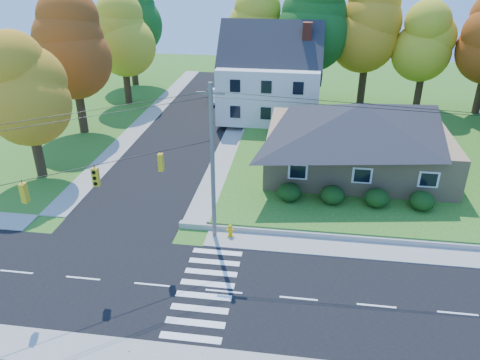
% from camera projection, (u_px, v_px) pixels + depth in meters
% --- Properties ---
extents(ground, '(120.00, 120.00, 0.00)m').
position_uv_depth(ground, '(224.00, 292.00, 25.12)').
color(ground, '#3D7923').
extents(road_main, '(90.00, 8.00, 0.02)m').
position_uv_depth(road_main, '(224.00, 292.00, 25.12)').
color(road_main, black).
rests_on(road_main, ground).
extents(road_cross, '(8.00, 44.00, 0.02)m').
position_uv_depth(road_cross, '(191.00, 123.00, 49.14)').
color(road_cross, black).
rests_on(road_cross, ground).
extents(sidewalk_north, '(90.00, 2.00, 0.08)m').
position_uv_depth(sidewalk_north, '(237.00, 239.00, 29.53)').
color(sidewalk_north, '#9C9A90').
rests_on(sidewalk_north, ground).
extents(lawn, '(30.00, 30.00, 0.50)m').
position_uv_depth(lawn, '(406.00, 150.00, 41.97)').
color(lawn, '#3D7923').
rests_on(lawn, ground).
extents(ranch_house, '(14.60, 10.60, 5.40)m').
position_uv_depth(ranch_house, '(358.00, 136.00, 36.82)').
color(ranch_house, tan).
rests_on(ranch_house, lawn).
extents(colonial_house, '(10.40, 8.40, 9.60)m').
position_uv_depth(colonial_house, '(270.00, 78.00, 47.86)').
color(colonial_house, silver).
rests_on(colonial_house, lawn).
extents(hedge_row, '(10.70, 1.70, 1.27)m').
position_uv_depth(hedge_row, '(354.00, 196.00, 32.35)').
color(hedge_row, '#163A10').
rests_on(hedge_row, lawn).
extents(traffic_infrastructure, '(38.10, 10.66, 10.00)m').
position_uv_depth(traffic_infrastructure, '(224.00, 196.00, 24.03)').
color(traffic_infrastructure, '#666059').
rests_on(traffic_infrastructure, ground).
extents(tree_lot_0, '(6.72, 6.72, 12.51)m').
position_uv_depth(tree_lot_0, '(257.00, 30.00, 51.76)').
color(tree_lot_0, '#3F2A19').
rests_on(tree_lot_0, lawn).
extents(tree_lot_1, '(7.84, 7.84, 14.60)m').
position_uv_depth(tree_lot_1, '(313.00, 20.00, 49.53)').
color(tree_lot_1, '#3F2A19').
rests_on(tree_lot_1, lawn).
extents(tree_lot_2, '(7.28, 7.28, 13.56)m').
position_uv_depth(tree_lot_2, '(369.00, 26.00, 49.96)').
color(tree_lot_2, '#3F2A19').
rests_on(tree_lot_2, lawn).
extents(tree_lot_3, '(6.16, 6.16, 11.47)m').
position_uv_depth(tree_lot_3, '(427.00, 42.00, 48.90)').
color(tree_lot_3, '#3F2A19').
rests_on(tree_lot_3, lawn).
extents(tree_west_0, '(6.16, 6.16, 11.47)m').
position_uv_depth(tree_west_0, '(25.00, 89.00, 34.68)').
color(tree_west_0, '#3F2A19').
rests_on(tree_west_0, ground).
extents(tree_west_1, '(7.28, 7.28, 13.56)m').
position_uv_depth(tree_west_1, '(71.00, 45.00, 43.07)').
color(tree_west_1, '#3F2A19').
rests_on(tree_west_1, ground).
extents(tree_west_2, '(6.72, 6.72, 12.51)m').
position_uv_depth(tree_west_2, '(122.00, 35.00, 52.09)').
color(tree_west_2, '#3F2A19').
rests_on(tree_west_2, ground).
extents(tree_west_3, '(7.84, 7.84, 14.60)m').
position_uv_depth(tree_west_3, '(128.00, 13.00, 58.84)').
color(tree_west_3, '#3F2A19').
rests_on(tree_west_3, ground).
extents(white_car, '(2.53, 4.69, 1.47)m').
position_uv_depth(white_car, '(215.00, 96.00, 55.54)').
color(white_car, silver).
rests_on(white_car, road_cross).
extents(fire_hydrant, '(0.50, 0.39, 0.88)m').
position_uv_depth(fire_hydrant, '(230.00, 231.00, 29.71)').
color(fire_hydrant, '#DFAF06').
rests_on(fire_hydrant, ground).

